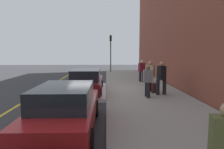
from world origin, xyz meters
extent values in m
plane|color=#333335|center=(0.00, 0.00, 0.00)|extent=(56.00, 56.00, 0.00)
cube|color=gray|center=(0.00, -3.30, 0.07)|extent=(28.00, 4.60, 0.15)
cube|color=gold|center=(0.00, 3.20, 0.00)|extent=(28.00, 0.14, 0.01)
cube|color=white|center=(-0.08, -0.70, 0.11)|extent=(5.09, 0.56, 0.22)
cylinder|color=black|center=(-4.76, 1.12, 0.32)|extent=(0.64, 0.22, 0.64)
cylinder|color=black|center=(-4.76, -0.56, 0.32)|extent=(0.64, 0.22, 0.64)
cylinder|color=black|center=(-7.71, 1.11, 0.32)|extent=(0.64, 0.22, 0.64)
cylinder|color=black|center=(-7.71, -0.57, 0.32)|extent=(0.64, 0.22, 0.64)
cube|color=maroon|center=(-6.23, 0.27, 0.59)|extent=(4.77, 1.81, 0.64)
cube|color=black|center=(-6.47, 0.27, 1.21)|extent=(2.48, 1.60, 0.60)
cylinder|color=black|center=(0.94, 1.01, 0.32)|extent=(0.64, 0.22, 0.64)
cylinder|color=black|center=(0.93, -0.67, 0.32)|extent=(0.64, 0.22, 0.64)
cylinder|color=black|center=(-1.85, 1.03, 0.32)|extent=(0.64, 0.22, 0.64)
cylinder|color=black|center=(-1.86, -0.65, 0.32)|extent=(0.64, 0.22, 0.64)
cube|color=maroon|center=(-0.46, 0.18, 0.59)|extent=(4.51, 1.83, 0.64)
cube|color=black|center=(-0.69, 0.18, 1.21)|extent=(2.35, 1.61, 0.60)
cylinder|color=black|center=(-2.24, -3.20, 0.54)|extent=(0.18, 0.18, 0.78)
cylinder|color=black|center=(-1.87, -3.17, 0.54)|extent=(0.18, 0.18, 0.78)
cube|color=slate|center=(-2.05, -3.19, 1.27)|extent=(0.31, 0.47, 0.67)
sphere|color=brown|center=(-2.05, -3.19, 1.71)|extent=(0.22, 0.22, 0.22)
cylinder|color=black|center=(-1.50, -3.88, 0.59)|extent=(0.20, 0.20, 0.87)
cylinder|color=black|center=(-1.41, -4.27, 0.59)|extent=(0.20, 0.20, 0.87)
cube|color=black|center=(-1.45, -4.07, 1.39)|extent=(0.56, 0.42, 0.74)
sphere|color=tan|center=(-1.45, -4.07, 1.89)|extent=(0.24, 0.24, 0.24)
cylinder|color=black|center=(3.31, -3.92, 0.56)|extent=(0.19, 0.19, 0.82)
cylinder|color=black|center=(3.66, -3.75, 0.56)|extent=(0.19, 0.19, 0.82)
cube|color=maroon|center=(3.48, -3.84, 1.32)|extent=(0.47, 0.55, 0.70)
sphere|color=beige|center=(3.48, -3.84, 1.78)|extent=(0.23, 0.23, 0.23)
cylinder|color=black|center=(-0.34, -3.75, 0.58)|extent=(0.20, 0.20, 0.87)
cylinder|color=black|center=(-0.69, -3.53, 0.58)|extent=(0.20, 0.20, 0.87)
cube|color=tan|center=(-0.51, -3.64, 1.39)|extent=(0.53, 0.59, 0.74)
sphere|color=tan|center=(-0.51, -3.64, 1.87)|extent=(0.24, 0.24, 0.24)
cylinder|color=#2D2D19|center=(11.97, -1.55, 1.99)|extent=(0.12, 0.12, 3.69)
cube|color=black|center=(11.97, -1.55, 4.19)|extent=(0.26, 0.26, 0.70)
sphere|color=red|center=(12.12, -1.55, 4.40)|extent=(0.14, 0.14, 0.14)
sphere|color=orange|center=(12.12, -1.55, 4.18)|extent=(0.14, 0.14, 0.14)
sphere|color=green|center=(12.12, -1.55, 3.96)|extent=(0.14, 0.14, 0.14)
cube|color=#471E19|center=(-0.92, -3.79, 0.43)|extent=(0.34, 0.22, 0.57)
cylinder|color=#4C4C4C|center=(-0.92, -3.79, 0.90)|extent=(0.03, 0.03, 0.36)
camera|label=1|loc=(-12.56, -1.01, 2.53)|focal=32.55mm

